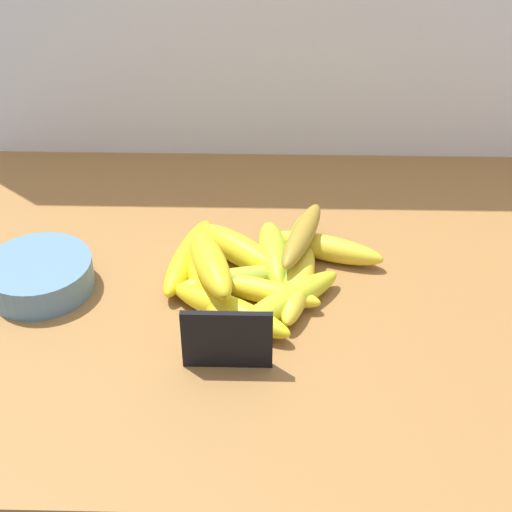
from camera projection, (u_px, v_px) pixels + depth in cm
name	position (u px, v px, depth cm)	size (l,w,h in cm)	color
counter_top	(301.00, 291.00, 106.74)	(110.00, 76.00, 3.00)	olive
chalkboard_sign	(227.00, 341.00, 90.28)	(11.00, 1.80, 8.40)	black
fruit_bowl	(39.00, 275.00, 103.71)	(14.83, 14.83, 4.39)	#557C9B
banana_0	(274.00, 254.00, 107.89)	(15.47, 4.28, 4.28)	#A1B828
banana_1	(204.00, 284.00, 102.68)	(19.49, 3.70, 3.70)	yellow
banana_2	(230.00, 281.00, 103.23)	(15.54, 3.55, 3.55)	#9CB32F
banana_3	(261.00, 291.00, 101.76)	(16.79, 3.32, 3.32)	yellow
banana_4	(298.00, 284.00, 102.49)	(17.26, 3.85, 3.85)	gold
banana_5	(189.00, 257.00, 107.59)	(18.43, 3.92, 3.92)	yellow
banana_6	(284.00, 303.00, 99.19)	(19.72, 3.81, 3.81)	gold
banana_7	(229.00, 310.00, 98.09)	(18.45, 3.78, 3.78)	yellow
banana_8	(296.00, 251.00, 108.94)	(19.72, 3.67, 3.67)	#89B92D
banana_9	(325.00, 248.00, 109.54)	(17.34, 3.75, 3.75)	yellow
banana_10	(239.00, 250.00, 108.61)	(16.84, 4.34, 4.34)	yellow
banana_11	(301.00, 235.00, 106.18)	(16.55, 3.21, 3.21)	olive
banana_12	(210.00, 263.00, 99.94)	(15.54, 4.26, 4.26)	yellow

